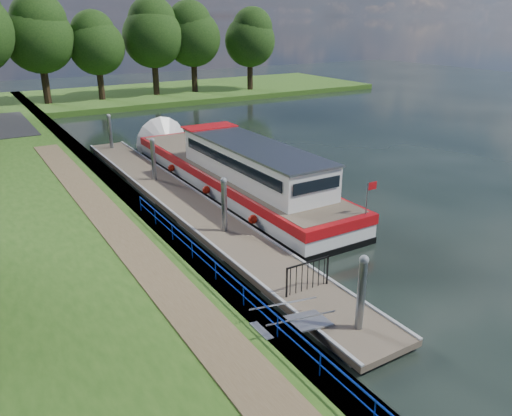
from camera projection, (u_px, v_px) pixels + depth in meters
ground at (347, 330)px, 16.33m from camera, size 160.00×160.00×0.00m
bank_edge at (127, 199)px, 26.91m from camera, size 1.10×90.00×0.78m
far_bank at (148, 95)px, 63.49m from camera, size 60.00×18.00×0.60m
footpath at (135, 248)px, 20.28m from camera, size 1.60×40.00×0.05m
blue_fence at (229, 278)px, 16.91m from camera, size 0.04×18.04×0.72m
pontoon at (185, 205)px, 26.62m from camera, size 2.50×30.00×0.56m
mooring_piles at (184, 186)px, 26.23m from camera, size 0.30×27.30×3.55m
gangway at (292, 324)px, 15.60m from camera, size 2.58×1.00×0.92m
gate_panel at (308, 272)px, 17.67m from camera, size 1.85×0.05×1.15m
barge at (228, 170)px, 29.54m from camera, size 4.36×21.15×4.78m
horizon_trees at (27, 34)px, 51.49m from camera, size 54.38×10.03×12.87m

